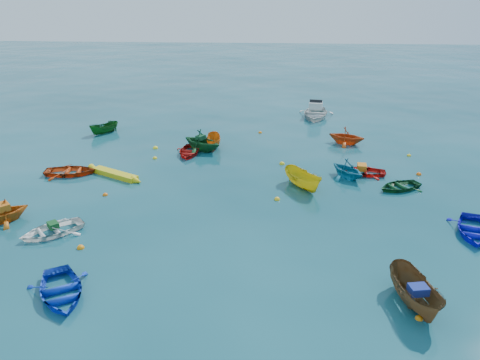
# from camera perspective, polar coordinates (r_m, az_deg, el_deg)

# --- Properties ---
(ground) EXTENTS (160.00, 160.00, 0.00)m
(ground) POSITION_cam_1_polar(r_m,az_deg,el_deg) (24.09, -0.79, -5.48)
(ground) COLOR #093944
(ground) RESTS_ON ground
(dinghy_blue_sw) EXTENTS (3.81, 4.16, 0.71)m
(dinghy_blue_sw) POSITION_cam_1_polar(r_m,az_deg,el_deg) (20.35, -20.93, -13.06)
(dinghy_blue_sw) COLOR #0F36BE
(dinghy_blue_sw) RESTS_ON ground
(dinghy_white_near) EXTENTS (3.72, 3.66, 0.63)m
(dinghy_white_near) POSITION_cam_1_polar(r_m,az_deg,el_deg) (25.06, -21.89, -6.10)
(dinghy_white_near) COLOR white
(dinghy_white_near) RESTS_ON ground
(sampan_brown_mid) EXTENTS (1.88, 3.58, 1.32)m
(sampan_brown_mid) POSITION_cam_1_polar(r_m,az_deg,el_deg) (19.78, 20.37, -14.11)
(sampan_brown_mid) COLOR brown
(sampan_brown_mid) RESTS_ON ground
(dinghy_blue_se) EXTENTS (3.27, 3.92, 0.70)m
(dinghy_blue_se) POSITION_cam_1_polar(r_m,az_deg,el_deg) (25.98, 26.53, -5.88)
(dinghy_blue_se) COLOR #0F0FBF
(dinghy_blue_se) RESTS_ON ground
(dinghy_orange_w) EXTENTS (3.25, 3.26, 1.30)m
(dinghy_orange_w) POSITION_cam_1_polar(r_m,az_deg,el_deg) (27.33, -26.70, -4.51)
(dinghy_orange_w) COLOR #C55F12
(dinghy_orange_w) RESTS_ON ground
(sampan_yellow_mid) EXTENTS (2.77, 3.35, 1.24)m
(sampan_yellow_mid) POSITION_cam_1_polar(r_m,az_deg,el_deg) (28.58, 7.63, -0.95)
(sampan_yellow_mid) COLOR gold
(sampan_yellow_mid) RESTS_ON ground
(dinghy_green_e) EXTENTS (3.33, 2.98, 0.57)m
(dinghy_green_e) POSITION_cam_1_polar(r_m,az_deg,el_deg) (29.79, 18.81, -1.02)
(dinghy_green_e) COLOR #104722
(dinghy_green_e) RESTS_ON ground
(dinghy_cyan_se) EXTENTS (3.29, 3.36, 1.34)m
(dinghy_cyan_se) POSITION_cam_1_polar(r_m,az_deg,el_deg) (30.61, 12.88, 0.30)
(dinghy_cyan_se) COLOR teal
(dinghy_cyan_se) RESTS_ON ground
(dinghy_red_nw) EXTENTS (3.49, 2.69, 0.67)m
(dinghy_red_nw) POSITION_cam_1_polar(r_m,az_deg,el_deg) (32.26, -19.93, 0.65)
(dinghy_red_nw) COLOR #BA3A0F
(dinghy_red_nw) RESTS_ON ground
(sampan_orange_n) EXTENTS (1.28, 2.85, 1.07)m
(sampan_orange_n) POSITION_cam_1_polar(r_m,az_deg,el_deg) (35.51, -3.19, 4.01)
(sampan_orange_n) COLOR orange
(sampan_orange_n) RESTS_ON ground
(dinghy_green_n) EXTENTS (4.15, 4.01, 1.68)m
(dinghy_green_n) POSITION_cam_1_polar(r_m,az_deg,el_deg) (34.87, -4.64, 3.61)
(dinghy_green_n) COLOR #145624
(dinghy_green_n) RESTS_ON ground
(dinghy_red_ne) EXTENTS (3.05, 2.35, 0.59)m
(dinghy_red_ne) POSITION_cam_1_polar(r_m,az_deg,el_deg) (31.43, 14.73, 0.72)
(dinghy_red_ne) COLOR red
(dinghy_red_ne) RESTS_ON ground
(dinghy_red_far) EXTENTS (2.15, 3.00, 0.62)m
(dinghy_red_far) POSITION_cam_1_polar(r_m,az_deg,el_deg) (34.18, -6.25, 3.15)
(dinghy_red_far) COLOR #B3140E
(dinghy_red_far) RESTS_ON ground
(dinghy_orange_far) EXTENTS (3.44, 3.24, 1.44)m
(dinghy_orange_far) POSITION_cam_1_polar(r_m,az_deg,el_deg) (37.17, 12.77, 4.34)
(dinghy_orange_far) COLOR #CE4913
(dinghy_orange_far) RESTS_ON ground
(sampan_green_far) EXTENTS (2.43, 2.64, 1.01)m
(sampan_green_far) POSITION_cam_1_polar(r_m,az_deg,el_deg) (40.44, -16.15, 5.49)
(sampan_green_far) COLOR #135216
(sampan_green_far) RESTS_ON ground
(kayak_yellow) EXTENTS (4.00, 2.56, 0.43)m
(kayak_yellow) POSITION_cam_1_polar(r_m,az_deg,el_deg) (31.05, -14.96, 0.42)
(kayak_yellow) COLOR gold
(kayak_yellow) RESTS_ON ground
(motorboat_white) EXTENTS (3.96, 5.05, 1.55)m
(motorboat_white) POSITION_cam_1_polar(r_m,az_deg,el_deg) (44.28, 9.13, 7.57)
(motorboat_white) COLOR silver
(motorboat_white) RESTS_ON ground
(tarp_green_a) EXTENTS (0.72, 0.73, 0.28)m
(tarp_green_a) POSITION_cam_1_polar(r_m,az_deg,el_deg) (24.88, -21.83, -5.12)
(tarp_green_a) COLOR #134D1F
(tarp_green_a) RESTS_ON dinghy_white_near
(tarp_blue_a) EXTENTS (0.77, 0.63, 0.33)m
(tarp_blue_a) POSITION_cam_1_polar(r_m,az_deg,el_deg) (19.21, 20.90, -12.39)
(tarp_blue_a) COLOR navy
(tarp_blue_a) RESTS_ON sampan_brown_mid
(tarp_orange_a) EXTENTS (0.90, 0.89, 0.35)m
(tarp_orange_a) POSITION_cam_1_polar(r_m,az_deg,el_deg) (27.01, -26.91, -2.92)
(tarp_orange_a) COLOR #CC6314
(tarp_orange_a) RESTS_ON dinghy_orange_w
(tarp_green_b) EXTENTS (0.75, 0.80, 0.31)m
(tarp_green_b) POSITION_cam_1_polar(r_m,az_deg,el_deg) (34.61, -4.82, 5.20)
(tarp_green_b) COLOR #114525
(tarp_green_b) RESTS_ON dinghy_green_n
(tarp_orange_b) EXTENTS (0.65, 0.81, 0.36)m
(tarp_orange_b) POSITION_cam_1_polar(r_m,az_deg,el_deg) (31.26, 14.63, 1.54)
(tarp_orange_b) COLOR orange
(tarp_orange_b) RESTS_ON dinghy_red_ne
(buoy_or_a) EXTENTS (0.35, 0.35, 0.35)m
(buoy_or_a) POSITION_cam_1_polar(r_m,az_deg,el_deg) (23.31, -18.85, -7.88)
(buoy_or_a) COLOR orange
(buoy_or_a) RESTS_ON ground
(buoy_ye_a) EXTENTS (0.34, 0.34, 0.34)m
(buoy_ye_a) POSITION_cam_1_polar(r_m,az_deg,el_deg) (26.87, 4.53, -2.41)
(buoy_ye_a) COLOR yellow
(buoy_ye_a) RESTS_ON ground
(buoy_or_b) EXTENTS (0.30, 0.30, 0.30)m
(buoy_or_b) POSITION_cam_1_polar(r_m,az_deg,el_deg) (19.17, 20.99, -15.53)
(buoy_or_b) COLOR orange
(buoy_or_b) RESTS_ON ground
(buoy_ye_b) EXTENTS (0.38, 0.38, 0.38)m
(buoy_ye_b) POSITION_cam_1_polar(r_m,az_deg,el_deg) (35.75, -10.27, 3.80)
(buoy_ye_b) COLOR yellow
(buoy_ye_b) RESTS_ON ground
(buoy_or_c) EXTENTS (0.30, 0.30, 0.30)m
(buoy_or_c) POSITION_cam_1_polar(r_m,az_deg,el_deg) (28.46, -16.10, -1.80)
(buoy_or_c) COLOR orange
(buoy_or_c) RESTS_ON ground
(buoy_ye_c) EXTENTS (0.37, 0.37, 0.37)m
(buoy_ye_c) POSITION_cam_1_polar(r_m,az_deg,el_deg) (32.19, 5.14, 1.93)
(buoy_ye_c) COLOR yellow
(buoy_ye_c) RESTS_ON ground
(buoy_or_d) EXTENTS (0.33, 0.33, 0.33)m
(buoy_or_d) POSITION_cam_1_polar(r_m,az_deg,el_deg) (32.42, 20.96, 0.60)
(buoy_or_d) COLOR #EB5D0C
(buoy_or_d) RESTS_ON ground
(buoy_ye_d) EXTENTS (0.32, 0.32, 0.32)m
(buoy_ye_d) POSITION_cam_1_polar(r_m,az_deg,el_deg) (33.63, -10.33, 2.58)
(buoy_ye_d) COLOR yellow
(buoy_ye_d) RESTS_ON ground
(buoy_or_e) EXTENTS (0.30, 0.30, 0.30)m
(buoy_or_e) POSITION_cam_1_polar(r_m,az_deg,el_deg) (38.98, 2.47, 5.75)
(buoy_or_e) COLOR orange
(buoy_or_e) RESTS_ON ground
(buoy_ye_e) EXTENTS (0.29, 0.29, 0.29)m
(buoy_ye_e) POSITION_cam_1_polar(r_m,az_deg,el_deg) (35.76, 19.89, 2.78)
(buoy_ye_e) COLOR yellow
(buoy_ye_e) RESTS_ON ground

